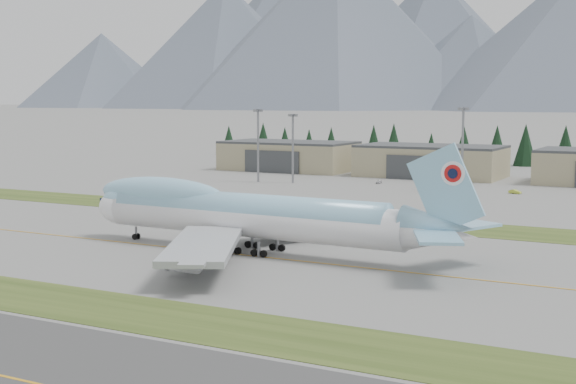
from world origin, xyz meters
The scene contains 11 objects.
ground centered at (0.00, 0.00, 0.00)m, with size 7000.00×7000.00×0.00m, color slate.
grass_strip_near centered at (0.00, -38.00, 0.00)m, with size 400.00×14.00×0.08m, color #324719.
grass_strip_far centered at (0.00, 45.00, 0.00)m, with size 400.00×18.00×0.08m, color #324719.
taxiway_line_main centered at (0.00, 0.00, 0.00)m, with size 400.00×0.40×0.02m, color orange.
boeing_747_freighter centered at (-0.38, 3.12, 6.54)m, with size 74.85×65.04×19.84m.
hangar_left centered at (-70.00, 149.90, 5.39)m, with size 48.00×26.60×10.80m.
hangar_center centered at (-15.00, 149.90, 5.39)m, with size 48.00×26.60×10.80m.
floodlight_masts centered at (-3.93, 108.79, 16.12)m, with size 141.07×6.86×24.00m.
service_vehicle_a centered at (-22.15, 120.21, 0.00)m, with size 1.25×3.10×1.06m, color silver.
service_vehicle_b centered at (21.67, 112.30, 0.00)m, with size 1.25×3.55×1.17m, color #ACBF2F.
conifer_belt centered at (-1.04, 212.23, 7.61)m, with size 276.58×16.99×16.88m.
Camera 1 is at (70.09, -114.19, 26.10)m, focal length 50.00 mm.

